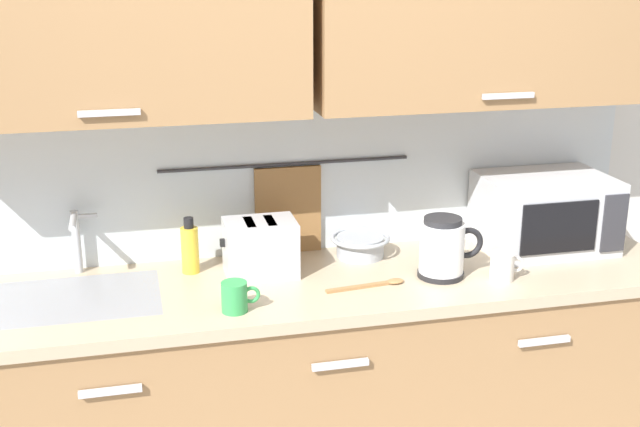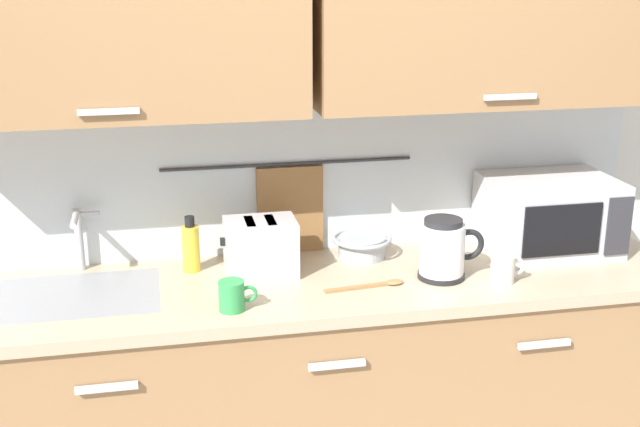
# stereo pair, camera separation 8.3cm
# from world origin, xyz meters

# --- Properties ---
(counter_unit) EXTENTS (2.53, 0.64, 0.90)m
(counter_unit) POSITION_xyz_m (-0.01, 0.30, 0.46)
(counter_unit) COLOR #997047
(counter_unit) RESTS_ON ground
(back_wall_assembly) EXTENTS (3.70, 0.41, 2.50)m
(back_wall_assembly) POSITION_xyz_m (-0.00, 0.53, 1.52)
(back_wall_assembly) COLOR silver
(back_wall_assembly) RESTS_ON ground
(sink_faucet) EXTENTS (0.09, 0.17, 0.22)m
(sink_faucet) POSITION_xyz_m (-0.78, 0.53, 1.04)
(sink_faucet) COLOR #B2B5BA
(sink_faucet) RESTS_ON counter_unit
(microwave) EXTENTS (0.46, 0.35, 0.27)m
(microwave) POSITION_xyz_m (0.89, 0.41, 1.04)
(microwave) COLOR silver
(microwave) RESTS_ON counter_unit
(electric_kettle) EXTENTS (0.23, 0.16, 0.21)m
(electric_kettle) POSITION_xyz_m (0.42, 0.23, 1.00)
(electric_kettle) COLOR black
(electric_kettle) RESTS_ON counter_unit
(dish_soap_bottle) EXTENTS (0.06, 0.06, 0.20)m
(dish_soap_bottle) POSITION_xyz_m (-0.41, 0.46, 0.99)
(dish_soap_bottle) COLOR yellow
(dish_soap_bottle) RESTS_ON counter_unit
(mug_near_sink) EXTENTS (0.12, 0.08, 0.09)m
(mug_near_sink) POSITION_xyz_m (-0.30, 0.10, 0.95)
(mug_near_sink) COLOR green
(mug_near_sink) RESTS_ON counter_unit
(mixing_bowl) EXTENTS (0.21, 0.21, 0.08)m
(mixing_bowl) POSITION_xyz_m (0.20, 0.47, 0.94)
(mixing_bowl) COLOR #A5ADB7
(mixing_bowl) RESTS_ON counter_unit
(toaster) EXTENTS (0.26, 0.17, 0.19)m
(toaster) POSITION_xyz_m (-0.18, 0.39, 1.00)
(toaster) COLOR #B7BABF
(toaster) RESTS_ON counter_unit
(mug_by_kettle) EXTENTS (0.12, 0.08, 0.09)m
(mug_by_kettle) POSITION_xyz_m (0.60, 0.15, 0.95)
(mug_by_kettle) COLOR silver
(mug_by_kettle) RESTS_ON counter_unit
(wooden_spoon) EXTENTS (0.28, 0.06, 0.01)m
(wooden_spoon) POSITION_xyz_m (0.17, 0.19, 0.91)
(wooden_spoon) COLOR #9E7042
(wooden_spoon) RESTS_ON counter_unit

